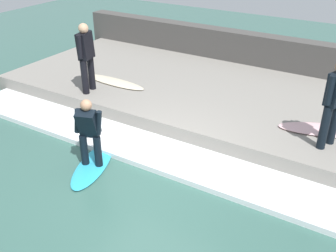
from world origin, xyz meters
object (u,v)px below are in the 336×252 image
object	(u,v)px
surfboard_riding	(93,165)
surfer_waiting_near	(86,54)
surfboard_waiting_far	(326,130)
surfer_waiting_far	(335,100)
surfboard_waiting_near	(115,82)
surfer_riding	(89,130)

from	to	relation	value
surfboard_riding	surfer_waiting_near	world-z (taller)	surfer_waiting_near
surfer_waiting_near	surfboard_waiting_far	bearing A→B (deg)	-80.55
surfboard_riding	surfer_waiting_far	bearing A→B (deg)	-57.19
surfboard_riding	surfer_waiting_near	bearing A→B (deg)	41.66
surfboard_waiting_near	surfboard_waiting_far	world-z (taller)	same
surfer_waiting_near	surfboard_waiting_near	size ratio (longest dim) A/B	0.89
surfboard_riding	surfboard_waiting_far	size ratio (longest dim) A/B	0.87
surfer_waiting_far	surfboard_waiting_far	bearing A→B (deg)	9.46
surfer_waiting_near	surfer_riding	bearing A→B (deg)	-138.34
surfer_riding	surfboard_waiting_far	distance (m)	4.76
surfboard_riding	surfboard_waiting_far	world-z (taller)	surfboard_waiting_far
surfer_riding	surfer_waiting_near	world-z (taller)	surfer_waiting_near
surfer_riding	surfboard_waiting_near	bearing A→B (deg)	30.20
surfboard_waiting_near	surfer_waiting_far	xyz separation A→B (m)	(-0.41, -5.42, 0.92)
surfboard_riding	surfboard_waiting_near	bearing A→B (deg)	30.20
surfer_riding	surfer_waiting_near	size ratio (longest dim) A/B	0.81
surfboard_riding	surfboard_waiting_far	xyz separation A→B (m)	(3.01, -3.67, 0.42)
surfer_waiting_near	surfboard_waiting_far	distance (m)	5.68
surfboard_riding	surfboard_waiting_far	bearing A→B (deg)	-50.63
surfer_riding	surfboard_waiting_near	size ratio (longest dim) A/B	0.72
surfboard_riding	surfer_riding	world-z (taller)	surfer_riding
surfer_waiting_far	surfer_waiting_near	bearing A→B (deg)	93.44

